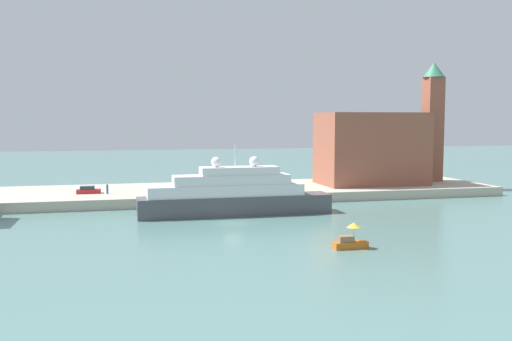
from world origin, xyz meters
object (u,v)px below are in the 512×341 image
at_px(small_motorboat, 350,240).
at_px(person_figure, 107,189).
at_px(harbor_building, 371,149).
at_px(mooring_bollard, 214,193).
at_px(parked_car, 88,190).
at_px(bell_tower, 433,118).
at_px(large_yacht, 233,195).

xyz_separation_m(small_motorboat, person_figure, (-26.72, 41.49, 1.53)).
xyz_separation_m(harbor_building, mooring_bollard, (-32.74, -9.45, -6.61)).
bearing_deg(mooring_bollard, harbor_building, 16.11).
bearing_deg(parked_car, person_figure, -22.83).
bearing_deg(bell_tower, mooring_bollard, -166.17).
distance_m(large_yacht, small_motorboat, 26.52).
xyz_separation_m(bell_tower, parked_car, (-67.88, -4.04, -12.43)).
relative_size(bell_tower, mooring_bollard, 31.47).
height_order(small_motorboat, bell_tower, bell_tower).
height_order(small_motorboat, harbor_building, harbor_building).
xyz_separation_m(small_motorboat, bell_tower, (37.99, 46.87, 13.66)).
xyz_separation_m(parked_car, mooring_bollard, (20.60, -7.60, -0.16)).
xyz_separation_m(large_yacht, parked_car, (-21.71, 17.67, -0.71)).
xyz_separation_m(large_yacht, person_figure, (-18.54, 16.34, -0.42)).
bearing_deg(person_figure, small_motorboat, -57.22).
bearing_deg(large_yacht, bell_tower, 25.18).
bearing_deg(mooring_bollard, parked_car, 159.75).
bearing_deg(harbor_building, parked_car, -178.01).
height_order(large_yacht, person_figure, large_yacht).
bearing_deg(person_figure, parked_car, 157.17).
relative_size(small_motorboat, harbor_building, 0.19).
distance_m(large_yacht, harbor_building, 37.61).
relative_size(small_motorboat, mooring_bollard, 4.97).
xyz_separation_m(person_figure, mooring_bollard, (17.43, -6.26, -0.45)).
bearing_deg(harbor_building, small_motorboat, -117.69).
bearing_deg(mooring_bollard, bell_tower, 13.83).
height_order(parked_car, person_figure, person_figure).
bearing_deg(small_motorboat, bell_tower, 50.97).
bearing_deg(harbor_building, large_yacht, -148.31).
xyz_separation_m(harbor_building, person_figure, (-50.17, -3.19, -6.16)).
distance_m(harbor_building, mooring_bollard, 34.72).
bearing_deg(parked_car, bell_tower, 3.41).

